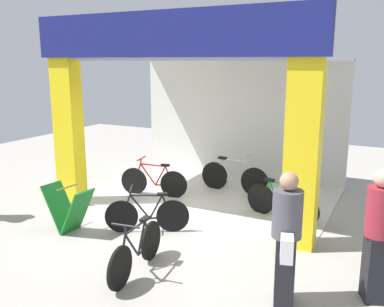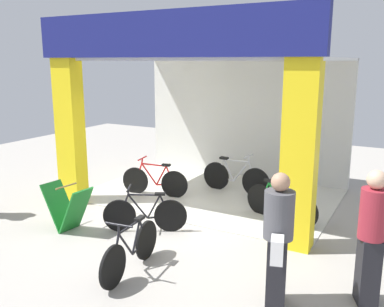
% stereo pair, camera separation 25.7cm
% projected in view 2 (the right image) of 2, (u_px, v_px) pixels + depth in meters
% --- Properties ---
extents(ground_plane, '(18.91, 18.91, 0.00)m').
position_uv_depth(ground_plane, '(169.00, 220.00, 8.15)').
color(ground_plane, '#9E9991').
rests_on(ground_plane, ground).
extents(shop_facade, '(5.65, 4.03, 3.88)m').
position_uv_depth(shop_facade, '(211.00, 106.00, 9.26)').
color(shop_facade, beige).
rests_on(shop_facade, ground).
extents(bicycle_inside_0, '(1.70, 0.47, 0.93)m').
position_uv_depth(bicycle_inside_0, '(235.00, 177.00, 9.77)').
color(bicycle_inside_0, black).
rests_on(bicycle_inside_0, ground).
extents(bicycle_inside_1, '(1.53, 0.55, 0.87)m').
position_uv_depth(bicycle_inside_1, '(281.00, 203.00, 8.07)').
color(bicycle_inside_1, black).
rests_on(bicycle_inside_1, ground).
extents(bicycle_inside_2, '(1.57, 0.43, 0.88)m').
position_uv_depth(bicycle_inside_2, '(155.00, 181.00, 9.57)').
color(bicycle_inside_2, black).
rests_on(bicycle_inside_2, ground).
extents(bicycle_parked_0, '(0.43, 1.55, 0.86)m').
position_uv_depth(bicycle_parked_0, '(131.00, 250.00, 6.10)').
color(bicycle_parked_0, black).
rests_on(bicycle_parked_0, ground).
extents(bicycle_parked_1, '(1.35, 0.76, 0.83)m').
position_uv_depth(bicycle_parked_1, '(145.00, 214.00, 7.56)').
color(bicycle_parked_1, black).
rests_on(bicycle_parked_1, ground).
extents(sandwich_board_sign, '(0.95, 0.54, 0.86)m').
position_uv_depth(sandwich_board_sign, '(68.00, 208.00, 7.61)').
color(sandwich_board_sign, '#197226').
rests_on(sandwich_board_sign, ground).
extents(pedestrian_1, '(0.46, 0.68, 1.72)m').
position_uv_depth(pedestrian_1, '(278.00, 238.00, 5.17)').
color(pedestrian_1, black).
rests_on(pedestrian_1, ground).
extents(pedestrian_2, '(0.44, 0.44, 1.75)m').
position_uv_depth(pedestrian_2, '(371.00, 236.00, 5.20)').
color(pedestrian_2, black).
rests_on(pedestrian_2, ground).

